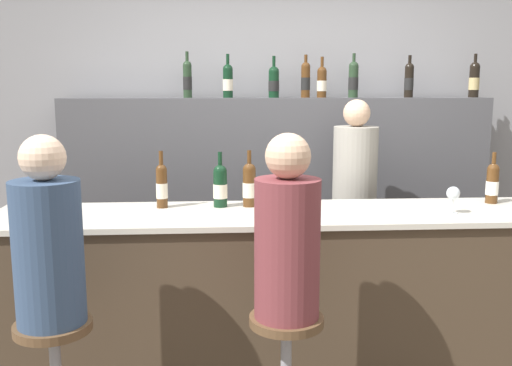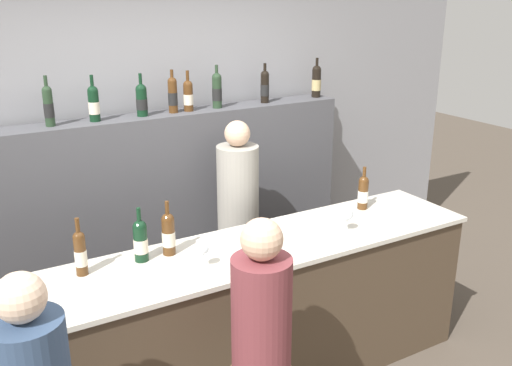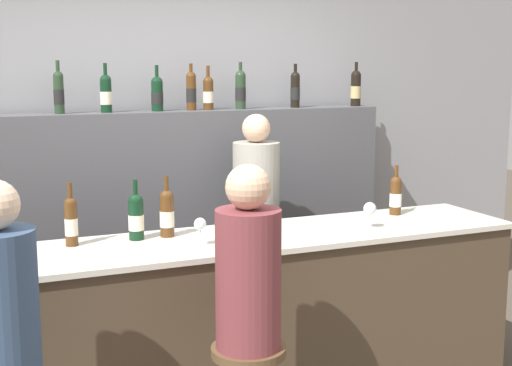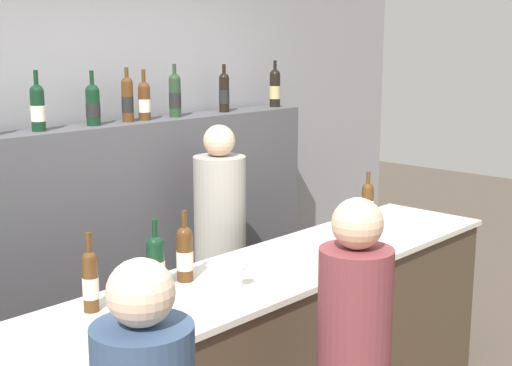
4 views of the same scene
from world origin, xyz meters
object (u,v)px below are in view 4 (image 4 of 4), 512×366
object	(u,v)px
wine_bottle_backbar_2	(93,104)
wine_bottle_backbar_4	(144,100)
bartender	(220,267)
wine_bottle_backbar_3	(127,99)
wine_bottle_counter_2	(185,253)
wine_glass_0	(241,266)
wine_bottle_counter_0	(90,280)
wine_bottle_counter_1	(156,263)
guest_seated_right	(355,313)
wine_bottle_counter_3	(368,202)
wine_bottle_backbar_1	(38,107)
wine_bottle_backbar_5	(175,95)
wine_glass_1	(371,222)
wine_bottle_backbar_6	(224,92)
wine_bottle_backbar_7	(275,88)

from	to	relation	value
wine_bottle_backbar_2	wine_bottle_backbar_4	world-z (taller)	wine_bottle_backbar_2
bartender	wine_bottle_backbar_3	bearing A→B (deg)	120.46
wine_bottle_counter_2	wine_glass_0	world-z (taller)	wine_bottle_counter_2
wine_bottle_counter_0	wine_bottle_counter_1	bearing A→B (deg)	-0.00
wine_bottle_backbar_3	guest_seated_right	size ratio (longest dim) A/B	0.38
wine_bottle_counter_1	guest_seated_right	bearing A→B (deg)	-71.34
guest_seated_right	wine_bottle_counter_3	bearing A→B (deg)	32.56
wine_bottle_backbar_4	wine_glass_0	xyz separation A→B (m)	(-0.50, -1.29, -0.62)
wine_bottle_backbar_1	wine_bottle_backbar_4	distance (m)	0.70
wine_bottle_backbar_3	wine_bottle_backbar_5	distance (m)	0.36
wine_bottle_backbar_5	wine_glass_1	distance (m)	1.46
wine_bottle_backbar_5	guest_seated_right	distance (m)	2.14
wine_bottle_counter_1	wine_bottle_backbar_5	xyz separation A→B (m)	(1.01, 1.03, 0.62)
wine_glass_0	wine_glass_1	distance (m)	1.01
wine_bottle_backbar_4	wine_glass_0	distance (m)	1.52
wine_bottle_counter_0	wine_bottle_counter_1	world-z (taller)	wine_bottle_counter_0
wine_bottle_backbar_4	wine_bottle_backbar_1	bearing A→B (deg)	180.00
wine_bottle_backbar_5	wine_bottle_counter_3	bearing A→B (deg)	-58.89
wine_bottle_backbar_3	wine_bottle_backbar_6	world-z (taller)	wine_bottle_backbar_3
wine_bottle_counter_0	wine_bottle_backbar_6	world-z (taller)	wine_bottle_backbar_6
wine_bottle_backbar_3	wine_bottle_backbar_6	xyz separation A→B (m)	(0.79, -0.00, -0.00)
wine_glass_1	wine_glass_0	bearing A→B (deg)	180.00
wine_glass_1	bartender	xyz separation A→B (m)	(-0.35, 0.81, -0.35)
wine_bottle_counter_0	wine_bottle_backbar_3	distance (m)	1.55
guest_seated_right	bartender	world-z (taller)	bartender
wine_bottle_backbar_6	wine_bottle_backbar_2	bearing A→B (deg)	180.00
wine_bottle_backbar_5	wine_glass_0	world-z (taller)	wine_bottle_backbar_5
wine_bottle_backbar_6	wine_glass_1	size ratio (longest dim) A/B	2.10
wine_bottle_backbar_7	wine_glass_1	distance (m)	1.58
wine_bottle_backbar_2	guest_seated_right	bearing A→B (deg)	-93.64
guest_seated_right	wine_glass_0	bearing A→B (deg)	91.89
wine_bottle_counter_3	wine_bottle_backbar_1	size ratio (longest dim) A/B	0.97
guest_seated_right	bartender	xyz separation A→B (m)	(0.64, 1.41, -0.29)
wine_bottle_backbar_4	wine_bottle_backbar_6	size ratio (longest dim) A/B	0.96
wine_bottle_counter_0	wine_bottle_backbar_4	distance (m)	1.63
wine_bottle_backbar_4	wine_bottle_backbar_7	xyz separation A→B (m)	(1.18, 0.00, 0.02)
wine_bottle_counter_0	guest_seated_right	distance (m)	1.07
guest_seated_right	bartender	bearing A→B (deg)	65.63
wine_bottle_counter_3	wine_bottle_backbar_2	xyz separation A→B (m)	(-1.22, 1.03, 0.60)
wine_bottle_backbar_1	guest_seated_right	distance (m)	2.02
wine_bottle_counter_0	wine_bottle_counter_2	size ratio (longest dim) A/B	1.00
wine_bottle_counter_0	wine_bottle_backbar_1	distance (m)	1.26
wine_bottle_counter_2	wine_bottle_backbar_4	distance (m)	1.33
wine_bottle_backbar_1	wine_bottle_counter_0	bearing A→B (deg)	-111.48
wine_bottle_counter_0	wine_bottle_counter_3	bearing A→B (deg)	0.00
bartender	wine_glass_1	bearing A→B (deg)	-66.40
wine_bottle_counter_1	wine_bottle_backbar_2	xyz separation A→B (m)	(0.41, 1.03, 0.60)
bartender	wine_bottle_counter_1	bearing A→B (deg)	-149.23
wine_bottle_backbar_3	wine_bottle_backbar_7	size ratio (longest dim) A/B	0.96
wine_bottle_backbar_4	wine_bottle_backbar_7	bearing A→B (deg)	0.00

